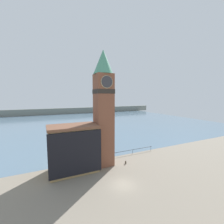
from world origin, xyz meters
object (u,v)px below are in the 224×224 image
(clock_tower, at_px, (104,105))
(pier_building, at_px, (73,148))
(mooring_bollard_near, at_px, (126,162))
(boat_near, at_px, (98,141))

(clock_tower, height_order, pier_building, clock_tower)
(mooring_bollard_near, bearing_deg, clock_tower, 156.91)
(clock_tower, xyz_separation_m, mooring_bollard_near, (4.48, -1.91, -12.71))
(clock_tower, distance_m, boat_near, 19.63)
(boat_near, bearing_deg, clock_tower, -101.63)
(mooring_bollard_near, bearing_deg, pier_building, 172.08)
(pier_building, relative_size, mooring_bollard_near, 13.92)
(pier_building, relative_size, boat_near, 1.76)
(pier_building, distance_m, boat_near, 18.85)
(clock_tower, xyz_separation_m, boat_near, (3.99, 14.66, -12.43))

